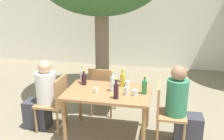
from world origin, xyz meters
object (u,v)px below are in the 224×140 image
drinking_glass_3 (135,93)px  patio_chair_2 (102,88)px  drinking_glass_0 (126,91)px  dining_table_front (108,97)px  oil_cruet_4 (123,79)px  green_bottle_5 (144,87)px  water_bottle_1 (82,76)px  water_bottle_0 (112,83)px  wine_bottle_2 (84,79)px  wine_bottle_3 (116,91)px  person_seated_1 (182,110)px  patio_chair_1 (166,110)px  drinking_glass_1 (127,84)px  patio_chair_0 (55,100)px  drinking_glass_2 (96,90)px  person_seated_0 (42,99)px

drinking_glass_3 → patio_chair_2: bearing=132.4°
patio_chair_2 → drinking_glass_0: bearing=126.8°
dining_table_front → patio_chair_2: patio_chair_2 is taller
oil_cruet_4 → green_bottle_5: size_ratio=1.04×
drinking_glass_3 → water_bottle_1: bearing=158.6°
water_bottle_0 → drinking_glass_3: (0.36, -0.11, -0.08)m
wine_bottle_2 → wine_bottle_3: wine_bottle_3 is taller
dining_table_front → drinking_glass_3: bearing=-12.3°
oil_cruet_4 → dining_table_front: bearing=-124.8°
water_bottle_0 → dining_table_front: bearing=-169.4°
water_bottle_1 → person_seated_1: bearing=-9.5°
patio_chair_1 → water_bottle_0: size_ratio=2.81×
water_bottle_0 → drinking_glass_1: (0.20, 0.21, -0.08)m
water_bottle_1 → drinking_glass_0: water_bottle_1 is taller
patio_chair_0 → wine_bottle_3: bearing=76.6°
patio_chair_2 → oil_cruet_4: (0.44, -0.40, 0.34)m
patio_chair_1 → drinking_glass_0: bearing=98.7°
patio_chair_0 → water_bottle_1: 0.58m
oil_cruet_4 → patio_chair_2: bearing=138.2°
oil_cruet_4 → drinking_glass_2: size_ratio=3.37×
dining_table_front → person_seated_1: bearing=-0.0°
water_bottle_1 → drinking_glass_3: 1.00m
patio_chair_2 → drinking_glass_2: 0.83m
wine_bottle_2 → drinking_glass_1: 0.71m
drinking_glass_1 → dining_table_front: bearing=-140.2°
person_seated_0 → drinking_glass_3: 1.58m
water_bottle_0 → drinking_glass_3: water_bottle_0 is taller
green_bottle_5 → dining_table_front: bearing=-179.3°
wine_bottle_2 → drinking_glass_1: wine_bottle_2 is taller
drinking_glass_2 → patio_chair_2: bearing=97.7°
patio_chair_2 → person_seated_0: size_ratio=0.78×
patio_chair_0 → water_bottle_0: 1.02m
person_seated_1 → wine_bottle_3: size_ratio=4.08×
water_bottle_1 → drinking_glass_0: size_ratio=2.52×
water_bottle_0 → oil_cruet_4: size_ratio=1.13×
patio_chair_1 → water_bottle_0: bearing=89.1°
patio_chair_2 → oil_cruet_4: size_ratio=3.17×
wine_bottle_2 → green_bottle_5: (1.00, -0.19, 0.01)m
drinking_glass_1 → water_bottle_1: bearing=176.2°
person_seated_0 → water_bottle_0: person_seated_0 is taller
patio_chair_0 → person_seated_1: person_seated_1 is taller
person_seated_0 → drinking_glass_1: size_ratio=11.48×
water_bottle_1 → green_bottle_5: water_bottle_1 is taller
patio_chair_0 → patio_chair_1: 1.77m
patio_chair_2 → wine_bottle_2: bearing=67.9°
water_bottle_0 → wine_bottle_3: 0.29m
patio_chair_2 → person_seated_0: 1.09m
person_seated_0 → drinking_glass_3: bearing=86.6°
drinking_glass_1 → drinking_glass_0: bearing=-83.4°
dining_table_front → oil_cruet_4: 0.38m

